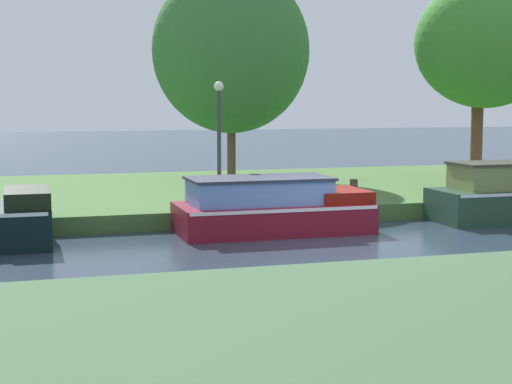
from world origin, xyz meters
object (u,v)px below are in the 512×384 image
at_px(willow_tree_left, 232,50).
at_px(willow_tree_centre, 486,44).
at_px(mooring_post_far, 354,190).
at_px(maroon_narrowboat, 272,208).
at_px(lamp_post, 219,126).

relative_size(willow_tree_left, willow_tree_centre, 1.06).
xyz_separation_m(willow_tree_left, willow_tree_centre, (7.57, -2.36, 0.18)).
relative_size(willow_tree_left, mooring_post_far, 12.11).
height_order(maroon_narrowboat, mooring_post_far, maroon_narrowboat).
distance_m(maroon_narrowboat, willow_tree_left, 8.95).
distance_m(maroon_narrowboat, mooring_post_far, 3.00).
height_order(willow_tree_centre, lamp_post, willow_tree_centre).
distance_m(willow_tree_centre, lamp_post, 10.00).
bearing_deg(willow_tree_left, mooring_post_far, -77.90).
bearing_deg(willow_tree_centre, willow_tree_left, 162.71).
bearing_deg(mooring_post_far, maroon_narrowboat, -149.54).
xyz_separation_m(lamp_post, mooring_post_far, (3.09, -1.24, -1.57)).
height_order(maroon_narrowboat, willow_tree_centre, willow_tree_centre).
bearing_deg(lamp_post, mooring_post_far, -21.92).
bearing_deg(mooring_post_far, lamp_post, 158.08).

